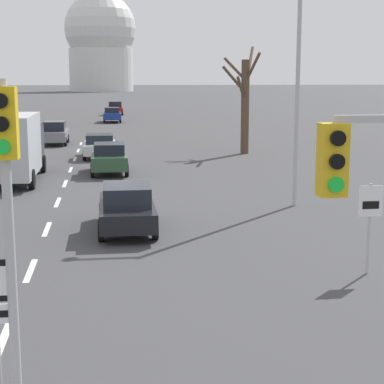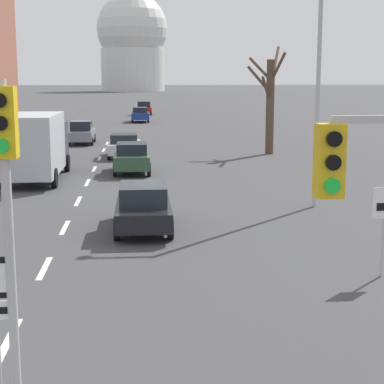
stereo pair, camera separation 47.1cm
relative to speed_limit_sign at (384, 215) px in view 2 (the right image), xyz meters
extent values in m
cube|color=silver|center=(-8.30, -3.15, -1.52)|extent=(0.16, 2.00, 0.01)
cube|color=silver|center=(-8.30, 1.35, -1.52)|extent=(0.16, 2.00, 0.01)
cube|color=silver|center=(-8.30, 5.85, -1.52)|extent=(0.16, 2.00, 0.01)
cube|color=silver|center=(-8.30, 10.35, -1.52)|extent=(0.16, 2.00, 0.01)
cube|color=silver|center=(-8.30, 14.85, -1.52)|extent=(0.16, 2.00, 0.01)
cube|color=silver|center=(-8.30, 19.35, -1.52)|extent=(0.16, 2.00, 0.01)
cube|color=silver|center=(-8.30, 23.85, -1.52)|extent=(0.16, 2.00, 0.01)
cube|color=silver|center=(-8.30, 28.35, -1.52)|extent=(0.16, 2.00, 0.01)
cube|color=silver|center=(-8.30, 32.85, -1.52)|extent=(0.16, 2.00, 0.01)
cylinder|color=#B2B2B7|center=(-7.64, -5.82, 0.86)|extent=(0.14, 0.14, 4.78)
cube|color=yellow|center=(-7.64, -5.82, 2.67)|extent=(0.36, 0.28, 0.96)
cylinder|color=black|center=(-7.64, -5.99, 2.67)|extent=(0.20, 0.06, 0.20)
cylinder|color=green|center=(-7.64, -5.99, 2.37)|extent=(0.20, 0.06, 0.20)
cube|color=#B2B2B7|center=(-2.73, -6.58, 2.73)|extent=(1.30, 0.10, 0.10)
cube|color=gold|center=(-3.38, -6.58, 2.20)|extent=(0.36, 0.28, 0.96)
cylinder|color=black|center=(-3.38, -6.75, 2.50)|extent=(0.20, 0.06, 0.20)
cylinder|color=black|center=(-3.38, -6.75, 2.20)|extent=(0.20, 0.06, 0.20)
cylinder|color=green|center=(-3.38, -6.75, 1.91)|extent=(0.20, 0.06, 0.20)
cylinder|color=#B2B2B7|center=(0.00, 0.01, -0.40)|extent=(0.07, 0.07, 2.27)
cylinder|color=#B2B2B7|center=(0.66, 8.56, 2.84)|extent=(0.16, 0.16, 8.73)
cube|color=navy|center=(-5.86, 55.46, -0.82)|extent=(1.81, 4.46, 0.71)
cube|color=#1E232D|center=(-5.86, 55.24, -0.20)|extent=(1.54, 2.14, 0.54)
cylinder|color=black|center=(-6.71, 56.84, -1.18)|extent=(0.18, 0.70, 0.70)
cylinder|color=black|center=(-5.00, 56.84, -1.18)|extent=(0.18, 0.70, 0.70)
cylinder|color=black|center=(-6.71, 54.08, -1.18)|extent=(0.18, 0.70, 0.70)
cylinder|color=black|center=(-5.00, 54.08, -1.18)|extent=(0.18, 0.70, 0.70)
cube|color=#2D4C33|center=(-6.26, 17.79, -0.86)|extent=(1.75, 3.95, 0.67)
cube|color=#1E232D|center=(-6.26, 17.59, -0.25)|extent=(1.49, 1.89, 0.54)
cylinder|color=black|center=(-7.09, 19.01, -1.19)|extent=(0.18, 0.67, 0.67)
cylinder|color=black|center=(-5.44, 19.01, -1.19)|extent=(0.18, 0.67, 0.67)
cylinder|color=black|center=(-7.09, 16.56, -1.19)|extent=(0.18, 0.67, 0.67)
cylinder|color=black|center=(-5.44, 16.56, -1.19)|extent=(0.18, 0.67, 0.67)
cube|color=maroon|center=(-5.37, 68.91, -0.84)|extent=(1.88, 4.06, 0.66)
cube|color=#1E232D|center=(-5.37, 68.71, -0.15)|extent=(1.60, 1.95, 0.71)
cylinder|color=black|center=(-6.26, 70.17, -1.17)|extent=(0.18, 0.71, 0.71)
cylinder|color=black|center=(-4.48, 70.17, -1.17)|extent=(0.18, 0.71, 0.71)
cylinder|color=black|center=(-6.26, 67.65, -1.17)|extent=(0.18, 0.71, 0.71)
cylinder|color=black|center=(-4.48, 67.65, -1.17)|extent=(0.18, 0.71, 0.71)
cube|color=black|center=(-5.76, 5.34, -0.92)|extent=(1.70, 4.08, 0.58)
cube|color=#1E232D|center=(-5.76, 5.13, -0.33)|extent=(1.44, 1.96, 0.60)
cylinder|color=black|center=(-6.56, 6.60, -1.21)|extent=(0.18, 0.64, 0.64)
cylinder|color=black|center=(-4.96, 6.60, -1.21)|extent=(0.18, 0.64, 0.64)
cylinder|color=black|center=(-6.56, 4.07, -1.21)|extent=(0.18, 0.64, 0.64)
cylinder|color=black|center=(-4.96, 4.07, -1.21)|extent=(0.18, 0.64, 0.64)
cube|color=silver|center=(-6.82, 24.37, -0.92)|extent=(1.86, 4.08, 0.59)
cube|color=#1E232D|center=(-6.82, 24.16, -0.36)|extent=(1.58, 1.96, 0.53)
cylinder|color=black|center=(-7.70, 25.63, -1.22)|extent=(0.18, 0.62, 0.62)
cylinder|color=black|center=(-5.94, 25.63, -1.22)|extent=(0.18, 0.62, 0.62)
cylinder|color=black|center=(-7.70, 23.10, -1.22)|extent=(0.18, 0.62, 0.62)
cylinder|color=black|center=(-5.94, 23.10, -1.22)|extent=(0.18, 0.62, 0.62)
cube|color=slate|center=(-10.10, 32.55, -0.87)|extent=(1.70, 4.10, 0.69)
cube|color=#1E232D|center=(-10.10, 32.34, -0.18)|extent=(1.44, 1.97, 0.68)
cylinder|color=black|center=(-10.89, 33.82, -1.21)|extent=(0.18, 0.63, 0.63)
cylinder|color=black|center=(-9.30, 33.82, -1.21)|extent=(0.18, 0.63, 0.63)
cylinder|color=black|center=(-10.89, 31.27, -1.21)|extent=(0.18, 0.63, 0.63)
cylinder|color=black|center=(-9.30, 31.27, -1.21)|extent=(0.18, 0.63, 0.63)
cube|color=#333842|center=(-10.72, 18.56, -0.04)|extent=(2.20, 2.00, 2.10)
cube|color=#B2B7BC|center=(-10.72, 14.96, 0.26)|extent=(2.30, 5.20, 2.70)
cylinder|color=black|center=(-11.82, 18.56, -1.09)|extent=(0.24, 0.88, 0.88)
cylinder|color=black|center=(-9.62, 18.56, -1.09)|extent=(0.24, 0.88, 0.88)
cylinder|color=black|center=(-11.82, 13.53, -1.09)|extent=(0.24, 0.88, 0.88)
cylinder|color=black|center=(-9.62, 13.53, -1.09)|extent=(0.24, 0.88, 0.88)
cylinder|color=brown|center=(2.29, 25.31, 1.41)|extent=(0.52, 0.52, 5.88)
cylinder|color=brown|center=(2.84, 26.44, 4.35)|extent=(1.01, 2.45, 1.89)
cylinder|color=brown|center=(1.70, 25.84, 3.80)|extent=(1.25, 1.30, 1.49)
cylinder|color=brown|center=(1.93, 24.82, 2.57)|extent=(0.86, 1.16, 1.57)
cylinder|color=brown|center=(2.62, 24.72, 3.87)|extent=(0.77, 1.34, 1.87)
cylinder|color=brown|center=(1.58, 25.30, 3.11)|extent=(1.57, 0.20, 1.73)
cylinder|color=silver|center=(-8.30, 210.31, 5.67)|extent=(21.60, 21.60, 14.40)
sphere|color=silver|center=(-8.30, 210.31, 19.47)|extent=(24.00, 24.00, 24.00)
camera|label=1|loc=(-6.27, -14.57, 3.27)|focal=60.00mm
camera|label=2|loc=(-5.80, -14.62, 3.27)|focal=60.00mm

